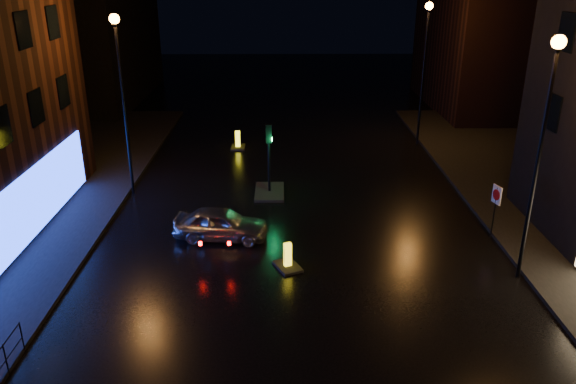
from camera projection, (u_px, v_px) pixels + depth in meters
name	position (u px, v px, depth m)	size (l,w,h in m)	color
building_far_left	(85.00, 10.00, 43.99)	(8.00, 16.00, 14.00)	black
building_far_right	(490.00, 27.00, 41.90)	(8.00, 14.00, 12.00)	black
street_lamp_lfar	(121.00, 79.00, 25.15)	(0.44, 0.44, 8.37)	black
street_lamp_rnear	(544.00, 125.00, 17.90)	(0.44, 0.44, 8.37)	black
street_lamp_rfar	(425.00, 53.00, 32.73)	(0.44, 0.44, 8.37)	black
traffic_signal	(269.00, 183.00, 27.12)	(1.40, 2.40, 3.45)	black
silver_hatchback	(221.00, 224.00, 22.57)	(1.51, 3.76, 1.28)	#AEB2B6
bollard_near	(288.00, 262.00, 20.51)	(1.16, 1.35, 0.99)	black
bollard_far	(238.00, 144.00, 33.93)	(0.82, 1.23, 1.07)	black
road_sign_right	(496.00, 199.00, 22.20)	(0.19, 0.54, 2.27)	black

